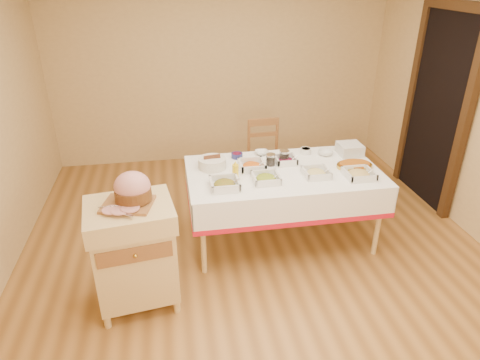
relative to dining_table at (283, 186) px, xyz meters
name	(u,v)px	position (x,y,z in m)	size (l,w,h in m)	color
room_shell	(261,129)	(-0.30, -0.30, 0.70)	(5.00, 5.00, 5.00)	#99662F
doorway	(438,106)	(1.90, 0.60, 0.51)	(0.09, 1.10, 2.20)	black
dining_table	(283,186)	(0.00, 0.00, 0.00)	(1.82, 1.02, 0.76)	#D5B675
butcher_cart	(134,250)	(-1.38, -0.71, -0.08)	(0.71, 0.62, 0.91)	#D5B675
dining_chair	(265,157)	(0.06, 1.01, -0.14)	(0.42, 0.40, 0.90)	brown
ham_on_board	(132,191)	(-1.34, -0.68, 0.42)	(0.38, 0.36, 0.25)	brown
serving_dish_a	(225,184)	(-0.60, -0.25, 0.20)	(0.26, 0.25, 0.11)	silver
serving_dish_b	(266,178)	(-0.22, -0.19, 0.19)	(0.24, 0.24, 0.10)	silver
serving_dish_c	(316,173)	(0.27, -0.16, 0.19)	(0.23, 0.23, 0.09)	silver
serving_dish_d	(359,174)	(0.64, -0.25, 0.19)	(0.25, 0.25, 0.10)	silver
serving_dish_e	(252,166)	(-0.29, 0.08, 0.20)	(0.25, 0.24, 0.11)	silver
serving_dish_f	(286,160)	(0.06, 0.16, 0.19)	(0.21, 0.20, 0.10)	silver
small_bowl_left	(208,160)	(-0.69, 0.31, 0.19)	(0.11, 0.11, 0.05)	silver
small_bowl_mid	(237,155)	(-0.39, 0.37, 0.19)	(0.12, 0.12, 0.05)	navy
small_bowl_right	(306,151)	(0.33, 0.36, 0.19)	(0.11, 0.11, 0.06)	silver
bowl_white_imported	(262,153)	(-0.12, 0.42, 0.18)	(0.14, 0.14, 0.03)	silver
bowl_small_imported	(325,153)	(0.52, 0.29, 0.18)	(0.15, 0.15, 0.05)	silver
preserve_jar_left	(271,160)	(-0.09, 0.14, 0.21)	(0.09, 0.09, 0.12)	silver
preserve_jar_right	(284,157)	(0.05, 0.18, 0.22)	(0.10, 0.10, 0.13)	silver
mustard_bottle	(235,171)	(-0.48, -0.11, 0.24)	(0.06, 0.06, 0.18)	gold
bread_basket	(212,163)	(-0.66, 0.18, 0.21)	(0.27, 0.27, 0.12)	silver
plate_stack	(350,149)	(0.77, 0.27, 0.22)	(0.23, 0.23, 0.11)	silver
brass_platter	(354,165)	(0.69, -0.05, 0.18)	(0.35, 0.25, 0.05)	gold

